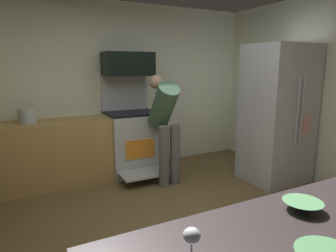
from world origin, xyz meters
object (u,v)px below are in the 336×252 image
Objects in this scene: microwave at (128,64)px; stock_pot at (27,116)px; oven_range at (132,140)px; mixing_bowl_small at (302,205)px; wine_glass_far at (192,238)px; refrigerator at (277,114)px; person_cook at (165,120)px.

microwave is 1.58m from stock_pot.
mixing_bowl_small is (-0.29, -3.28, 0.42)m from oven_range.
microwave is 5.06× the size of wine_glass_far.
refrigerator is 2.87m from mixing_bowl_small.
mixing_bowl_small is at bearing -101.85° from person_cook.
oven_range is at bearing 73.05° from wine_glass_far.
person_cook is 10.34× the size of wine_glass_far.
mixing_bowl_small is at bearing -70.90° from stock_pot.
oven_range reaches higher than wine_glass_far.
refrigerator reaches higher than microwave.
refrigerator reaches higher than wine_glass_far.
wine_glass_far is (-2.75, -2.14, 0.04)m from refrigerator.
stock_pot reaches higher than mixing_bowl_small.
mixing_bowl_small is (-2.02, -2.03, -0.04)m from refrigerator.
oven_range is 1.16m from microwave.
refrigerator is at bearing -37.78° from microwave.
person_cook is (0.27, -0.59, 0.39)m from oven_range.
microwave reaches higher than wine_glass_far.
microwave reaches higher than oven_range.
refrigerator is 3.40m from stock_pot.
wine_glass_far is (-1.03, -3.38, 0.50)m from oven_range.
refrigerator is at bearing -21.70° from stock_pot.
oven_range is at bearing 144.25° from refrigerator.
microwave reaches higher than person_cook.
refrigerator reaches higher than oven_range.
person_cook is at bearing 78.15° from mixing_bowl_small.
person_cook is 7.53× the size of mixing_bowl_small.
oven_range is at bearing 114.29° from person_cook.
microwave is at bearing 85.01° from mixing_bowl_small.
person_cook is 3.07m from wine_glass_far.
oven_range is 2.17m from refrigerator.
stock_pot is (-1.43, 0.02, 0.49)m from oven_range.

